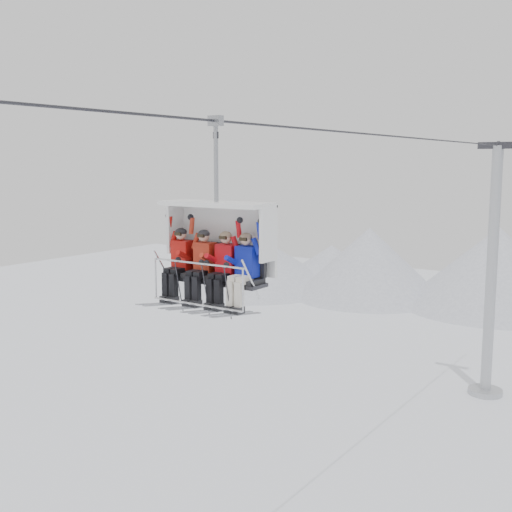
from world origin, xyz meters
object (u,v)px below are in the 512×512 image
Objects in this scene: lift_tower_right at (491,289)px; skier_far_right at (244,268)px; skier_center_left at (202,263)px; chairlift_carrier at (220,241)px; skier_far_left at (179,260)px; skier_center_right at (224,265)px.

lift_tower_right reaches higher than skier_far_right.
skier_center_left is at bearing -90.67° from lift_tower_right.
chairlift_carrier is 1.09m from skier_far_left.
skier_far_left is at bearing 180.00° from skier_far_right.
skier_center_left is at bearing 180.00° from skier_center_right.
lift_tower_right is at bearing 87.74° from skier_far_left.
skier_center_right is (1.26, 0.00, 0.00)m from skier_far_left.
skier_far_right is (0.53, 0.00, 0.00)m from skier_center_right.
skier_far_right is at bearing 0.00° from skier_center_left.
skier_center_right is (0.60, 0.00, 0.00)m from skier_center_left.
lift_tower_right is 7.72× the size of skier_center_left.
lift_tower_right reaches higher than skier_center_right.
skier_center_left is at bearing 0.00° from skier_far_left.
skier_far_left and skier_center_left have the same top height.
lift_tower_right is 24.11m from skier_center_right.
chairlift_carrier reaches higher than skier_far_left.
chairlift_carrier is 0.65m from skier_center_right.
skier_far_left is (-0.93, -0.30, -0.48)m from chairlift_carrier.
skier_center_right is (0.32, -0.30, -0.48)m from chairlift_carrier.
chairlift_carrier is 2.28× the size of skier_far_left.
chairlift_carrier is (0.00, -23.38, 4.94)m from lift_tower_right.
skier_far_left is 1.26m from skier_center_right.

